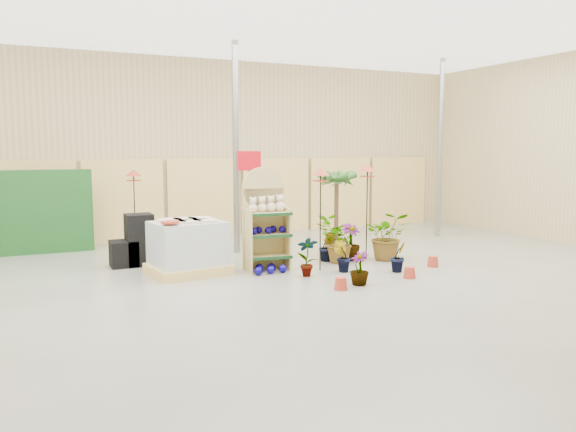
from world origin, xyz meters
name	(u,v)px	position (x,y,z in m)	size (l,w,h in m)	color
room	(287,151)	(0.00, 0.91, 2.21)	(15.20, 12.10, 4.70)	slate
display_shelf	(265,223)	(-0.10, 1.68, 0.87)	(0.85, 0.59, 1.91)	tan
teddy_bears	(268,205)	(-0.07, 1.59, 1.21)	(0.71, 0.19, 0.30)	beige
gazing_balls_shelf	(267,230)	(-0.10, 1.56, 0.75)	(0.70, 0.24, 0.13)	#0A046A
gazing_balls_floor	(269,269)	(-0.18, 1.31, 0.07)	(0.63, 0.39, 0.15)	#0A046A
pallet_stack	(188,247)	(-1.51, 1.89, 0.48)	(1.48, 1.29, 0.99)	tan
charcoal_planters	(134,244)	(-2.27, 3.01, 0.42)	(0.80, 0.50, 1.00)	black
trellis_stock	(44,212)	(-3.80, 5.20, 0.90)	(2.00, 0.30, 1.80)	#174B1A
offer_sign	(249,182)	(0.10, 2.98, 1.57)	(0.50, 0.08, 2.20)	gray
bird_table_front	(321,175)	(0.77, 1.10, 1.77)	(0.34, 0.34, 1.90)	black
bird_table_right	(367,171)	(2.18, 1.73, 1.79)	(0.34, 0.34, 1.93)	black
bird_table_back	(133,176)	(-2.00, 4.46, 1.67)	(0.34, 0.34, 1.80)	black
palm	(337,178)	(2.19, 2.98, 1.59)	(0.70, 0.70, 1.86)	#533723
potted_plant_0	(307,256)	(0.35, 0.79, 0.36)	(0.38, 0.26, 0.72)	#26541D
potted_plant_1	(342,256)	(1.08, 0.83, 0.29)	(0.32, 0.25, 0.57)	#26541D
potted_plant_2	(339,242)	(1.44, 1.54, 0.42)	(0.75, 0.65, 0.83)	#26541D
potted_plant_3	(350,242)	(1.79, 1.73, 0.37)	(0.42, 0.42, 0.74)	#26541D
potted_plant_5	(327,246)	(1.32, 1.81, 0.30)	(0.34, 0.27, 0.61)	#26541D
potted_plant_6	(333,236)	(1.75, 2.33, 0.41)	(0.74, 0.64, 0.83)	#26541D
potted_plant_7	(359,268)	(0.84, -0.15, 0.28)	(0.31, 0.31, 0.56)	#26541D
potted_plant_9	(398,256)	(2.03, 0.41, 0.29)	(0.32, 0.26, 0.58)	#26541D
potted_plant_10	(388,236)	(2.50, 1.43, 0.49)	(0.89, 0.77, 0.98)	#26541D
potted_plant_11	(273,239)	(0.62, 2.95, 0.33)	(0.37, 0.37, 0.66)	#26541D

